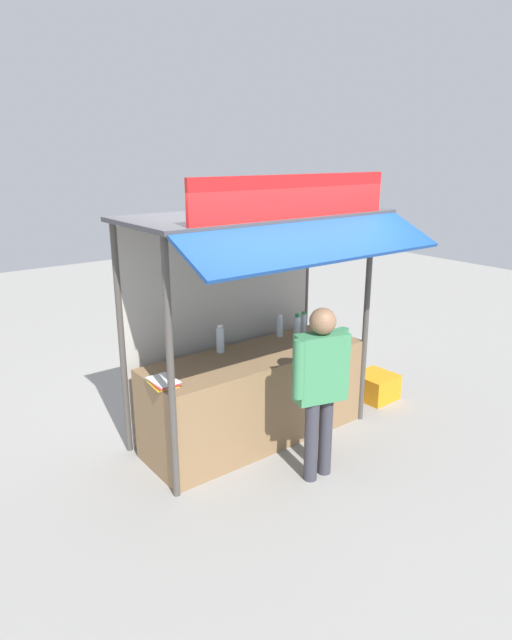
# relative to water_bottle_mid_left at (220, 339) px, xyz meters

# --- Properties ---
(ground_plane) EXTENTS (20.00, 20.00, 0.00)m
(ground_plane) POSITION_rel_water_bottle_mid_left_xyz_m (0.24, -0.27, -1.03)
(ground_plane) COLOR gray
(stall_counter) EXTENTS (2.27, 0.76, 0.89)m
(stall_counter) POSITION_rel_water_bottle_mid_left_xyz_m (0.24, -0.27, -0.58)
(stall_counter) COLOR olive
(stall_counter) RESTS_ON ground
(stall_structure) EXTENTS (2.47, 1.66, 2.60)m
(stall_structure) POSITION_rel_water_bottle_mid_left_xyz_m (0.24, -0.13, 0.57)
(stall_structure) COLOR #4C4742
(stall_structure) RESTS_ON ground
(water_bottle_mid_left) EXTENTS (0.08, 0.08, 0.28)m
(water_bottle_mid_left) POSITION_rel_water_bottle_mid_left_xyz_m (0.00, 0.00, 0.00)
(water_bottle_mid_left) COLOR silver
(water_bottle_mid_left) RESTS_ON stall_counter
(water_bottle_center) EXTENTS (0.07, 0.07, 0.25)m
(water_bottle_center) POSITION_rel_water_bottle_mid_left_xyz_m (0.91, -0.11, -0.02)
(water_bottle_center) COLOR silver
(water_bottle_center) RESTS_ON stall_counter
(water_bottle_back_right) EXTENTS (0.06, 0.06, 0.22)m
(water_bottle_back_right) POSITION_rel_water_bottle_mid_left_xyz_m (1.09, -0.01, -0.03)
(water_bottle_back_right) COLOR silver
(water_bottle_back_right) RESTS_ON stall_counter
(water_bottle_far_left) EXTENTS (0.07, 0.07, 0.24)m
(water_bottle_far_left) POSITION_rel_water_bottle_mid_left_xyz_m (0.77, 0.01, -0.02)
(water_bottle_far_left) COLOR silver
(water_bottle_far_left) RESTS_ON stall_counter
(magazine_stack_back_left) EXTENTS (0.22, 0.28, 0.04)m
(magazine_stack_back_left) POSITION_rel_water_bottle_mid_left_xyz_m (0.85, -0.44, -0.11)
(magazine_stack_back_left) COLOR white
(magazine_stack_back_left) RESTS_ON stall_counter
(magazine_stack_front_right) EXTENTS (0.23, 0.31, 0.03)m
(magazine_stack_front_right) POSITION_rel_water_bottle_mid_left_xyz_m (-0.82, -0.35, -0.12)
(magazine_stack_front_right) COLOR yellow
(magazine_stack_front_right) RESTS_ON stall_counter
(banana_bunch_inner_right) EXTENTS (0.11, 0.11, 0.26)m
(banana_bunch_inner_right) POSITION_rel_water_bottle_mid_left_xyz_m (-0.26, -0.75, 0.91)
(banana_bunch_inner_right) COLOR #332D23
(banana_bunch_inner_left) EXTENTS (0.09, 0.09, 0.25)m
(banana_bunch_inner_left) POSITION_rel_water_bottle_mid_left_xyz_m (1.15, -0.75, 0.92)
(banana_bunch_inner_left) COLOR #332D23
(vendor_person) EXTENTS (0.59, 0.30, 1.56)m
(vendor_person) POSITION_rel_water_bottle_mid_left_xyz_m (0.24, -1.16, -0.09)
(vendor_person) COLOR #383842
(vendor_person) RESTS_ON ground
(plastic_crate) EXTENTS (0.44, 0.44, 0.30)m
(plastic_crate) POSITION_rel_water_bottle_mid_left_xyz_m (1.90, -0.40, -0.88)
(plastic_crate) COLOR orange
(plastic_crate) RESTS_ON ground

